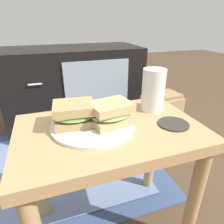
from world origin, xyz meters
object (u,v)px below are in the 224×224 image
(tv_cabinet, at_px, (75,87))
(paper_bag, at_px, (160,120))
(plate, at_px, (93,124))
(beer_glass, at_px, (153,91))
(sandwich_front, at_px, (74,114))
(coaster, at_px, (173,124))
(sandwich_back, at_px, (111,113))

(tv_cabinet, distance_m, paper_bag, 0.68)
(tv_cabinet, distance_m, plate, 0.94)
(plate, relative_size, beer_glass, 1.73)
(sandwich_front, bearing_deg, coaster, -16.91)
(sandwich_back, bearing_deg, tv_cabinet, 88.38)
(beer_glass, relative_size, coaster, 1.55)
(sandwich_back, height_order, coaster, sandwich_back)
(tv_cabinet, relative_size, plate, 3.74)
(beer_glass, bearing_deg, tv_cabinet, 99.97)
(plate, distance_m, sandwich_back, 0.07)
(tv_cabinet, height_order, paper_bag, tv_cabinet)
(plate, bearing_deg, sandwich_front, 162.88)
(sandwich_front, bearing_deg, beer_glass, 7.29)
(tv_cabinet, relative_size, sandwich_back, 6.61)
(sandwich_back, distance_m, coaster, 0.20)
(plate, xyz_separation_m, beer_glass, (0.23, 0.05, 0.07))
(coaster, distance_m, paper_bag, 0.65)
(tv_cabinet, distance_m, coaster, 1.02)
(beer_glass, xyz_separation_m, paper_bag, (0.30, 0.38, -0.36))
(plate, distance_m, paper_bag, 0.74)
(tv_cabinet, relative_size, paper_bag, 2.70)
(sandwich_back, height_order, beer_glass, beer_glass)
(sandwich_front, xyz_separation_m, sandwich_back, (0.10, -0.03, 0.00))
(beer_glass, bearing_deg, sandwich_back, -159.15)
(plate, height_order, coaster, plate)
(plate, xyz_separation_m, sandwich_back, (0.05, -0.02, 0.04))
(sandwich_back, xyz_separation_m, beer_glass, (0.18, 0.07, 0.03))
(plate, xyz_separation_m, sandwich_front, (-0.05, 0.02, 0.04))
(tv_cabinet, bearing_deg, plate, -94.87)
(sandwich_front, height_order, paper_bag, sandwich_front)
(tv_cabinet, relative_size, coaster, 10.03)
(sandwich_front, distance_m, coaster, 0.31)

